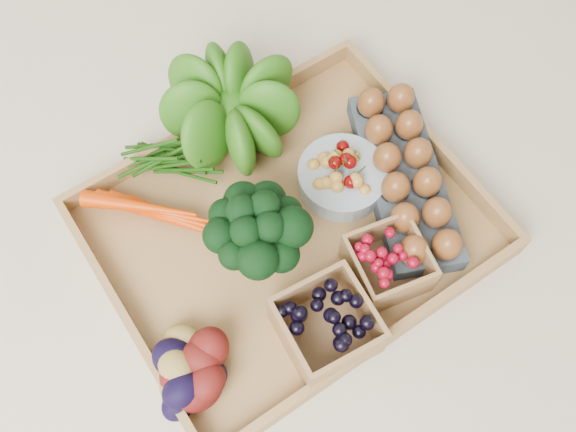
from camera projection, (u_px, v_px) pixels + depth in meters
ground at (288, 233)px, 0.99m from camera, size 4.00×4.00×0.00m
tray at (288, 231)px, 0.98m from camera, size 0.55×0.45×0.01m
carrots at (153, 211)px, 0.96m from camera, size 0.18×0.13×0.04m
lettuce at (231, 104)px, 0.98m from camera, size 0.15×0.15×0.15m
broccoli at (258, 242)px, 0.90m from camera, size 0.15×0.15×0.11m
cherry_bowl at (342, 177)px, 0.99m from camera, size 0.14×0.14×0.04m
egg_carton at (403, 180)px, 0.99m from camera, size 0.22×0.33×0.04m
potatoes at (191, 374)px, 0.84m from camera, size 0.15×0.15×0.08m
punnet_blackberry at (327, 326)px, 0.87m from camera, size 0.13×0.13×0.08m
punnet_raspberry at (388, 263)px, 0.91m from camera, size 0.12×0.12×0.07m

